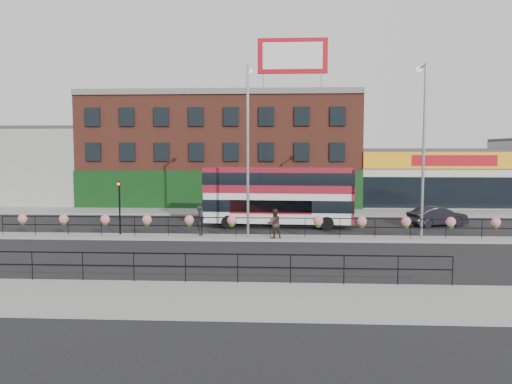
{
  "coord_description": "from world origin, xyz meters",
  "views": [
    {
      "loc": [
        1.68,
        -28.62,
        5.19
      ],
      "look_at": [
        0.0,
        3.0,
        2.5
      ],
      "focal_mm": 35.0,
      "sensor_mm": 36.0,
      "label": 1
    }
  ],
  "objects_px": {
    "double_decker_bus": "(279,191)",
    "pedestrian_b": "(274,224)",
    "lamp_column_west": "(248,136)",
    "car": "(437,216)",
    "lamp_column_east": "(423,135)",
    "pedestrian_a": "(200,220)"
  },
  "relations": [
    {
      "from": "pedestrian_b",
      "to": "lamp_column_west",
      "type": "relative_size",
      "value": 0.17
    },
    {
      "from": "lamp_column_west",
      "to": "lamp_column_east",
      "type": "relative_size",
      "value": 1.0
    },
    {
      "from": "pedestrian_a",
      "to": "pedestrian_b",
      "type": "distance_m",
      "value": 4.44
    },
    {
      "from": "double_decker_bus",
      "to": "lamp_column_west",
      "type": "xyz_separation_m",
      "value": [
        -1.76,
        -4.58,
        3.53
      ]
    },
    {
      "from": "double_decker_bus",
      "to": "pedestrian_b",
      "type": "relative_size",
      "value": 5.95
    },
    {
      "from": "pedestrian_a",
      "to": "pedestrian_b",
      "type": "height_order",
      "value": "pedestrian_a"
    },
    {
      "from": "car",
      "to": "pedestrian_a",
      "type": "xyz_separation_m",
      "value": [
        -15.38,
        -5.33,
        0.36
      ]
    },
    {
      "from": "double_decker_bus",
      "to": "car",
      "type": "relative_size",
      "value": 2.32
    },
    {
      "from": "pedestrian_b",
      "to": "double_decker_bus",
      "type": "bearing_deg",
      "value": -114.71
    },
    {
      "from": "pedestrian_a",
      "to": "double_decker_bus",
      "type": "bearing_deg",
      "value": -58.16
    },
    {
      "from": "double_decker_bus",
      "to": "pedestrian_a",
      "type": "bearing_deg",
      "value": -136.59
    },
    {
      "from": "car",
      "to": "lamp_column_east",
      "type": "xyz_separation_m",
      "value": [
        -2.59,
        -5.31,
        5.34
      ]
    },
    {
      "from": "pedestrian_b",
      "to": "car",
      "type": "bearing_deg",
      "value": -173.14
    },
    {
      "from": "lamp_column_west",
      "to": "car",
      "type": "bearing_deg",
      "value": 23.91
    },
    {
      "from": "pedestrian_a",
      "to": "pedestrian_b",
      "type": "bearing_deg",
      "value": -111.62
    },
    {
      "from": "pedestrian_a",
      "to": "lamp_column_west",
      "type": "xyz_separation_m",
      "value": [
        2.84,
        -0.23,
        4.96
      ]
    },
    {
      "from": "pedestrian_b",
      "to": "lamp_column_west",
      "type": "height_order",
      "value": "lamp_column_west"
    },
    {
      "from": "lamp_column_east",
      "to": "lamp_column_west",
      "type": "bearing_deg",
      "value": -178.56
    },
    {
      "from": "double_decker_bus",
      "to": "pedestrian_b",
      "type": "bearing_deg",
      "value": -92.54
    },
    {
      "from": "car",
      "to": "pedestrian_a",
      "type": "distance_m",
      "value": 16.28
    },
    {
      "from": "car",
      "to": "lamp_column_east",
      "type": "bearing_deg",
      "value": 133.39
    },
    {
      "from": "pedestrian_a",
      "to": "lamp_column_east",
      "type": "xyz_separation_m",
      "value": [
        12.79,
        0.02,
        4.98
      ]
    }
  ]
}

